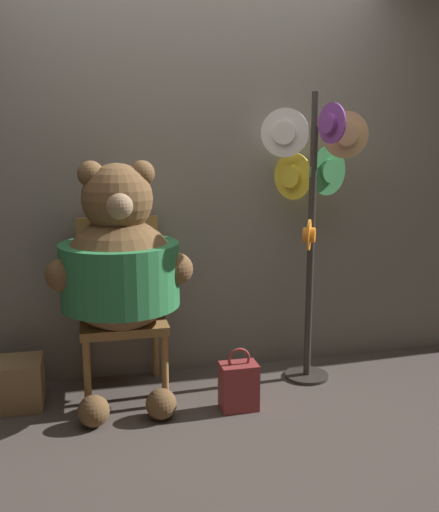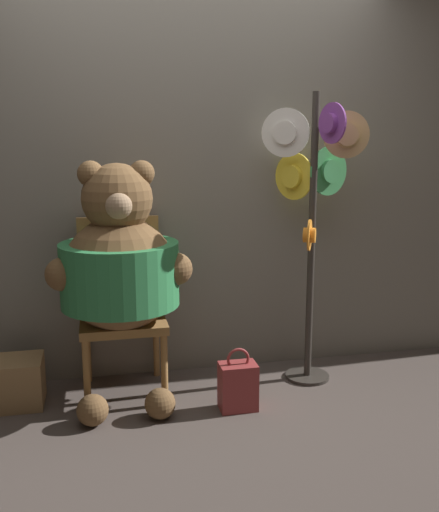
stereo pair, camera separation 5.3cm
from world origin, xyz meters
name	(u,v)px [view 2 (the right image)]	position (x,y,z in m)	size (l,w,h in m)	color
ground_plane	(202,402)	(0.00, 0.00, 0.00)	(14.00, 14.00, 0.00)	#4C423D
wall_back	(185,175)	(0.00, 0.55, 1.28)	(8.00, 0.10, 2.56)	slate
chair	(121,301)	(-0.43, 0.32, 0.55)	(0.49, 0.49, 1.04)	#9E703D
teddy_bear	(120,266)	(-0.44, 0.14, 0.80)	(0.81, 0.71, 1.39)	brown
hat_display_rack	(314,198)	(0.73, 0.21, 1.15)	(0.61, 0.51, 1.78)	#332D28
handbag_on_ground	(238,386)	(0.18, -0.12, 0.14)	(0.21, 0.14, 0.36)	maroon
wooden_crate	(19,382)	(-1.04, 0.20, 0.14)	(0.27, 0.27, 0.27)	#937047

